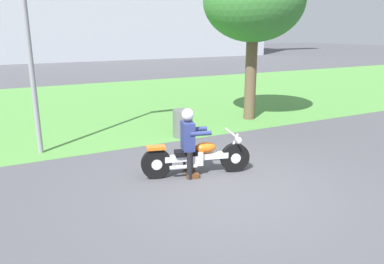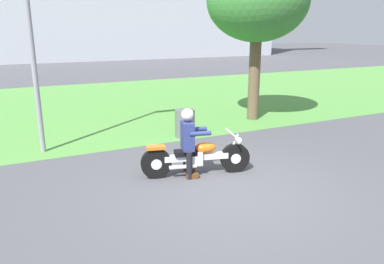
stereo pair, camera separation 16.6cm
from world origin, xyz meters
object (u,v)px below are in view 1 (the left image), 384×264
object	(u,v)px
rider_lead	(189,137)
tree_roadside	(254,2)
motorcycle_lead	(197,157)
trash_can	(183,123)

from	to	relation	value
rider_lead	tree_roadside	size ratio (longest dim) A/B	0.28
rider_lead	tree_roadside	bearing A→B (deg)	55.33
rider_lead	tree_roadside	xyz separation A→B (m)	(4.01, 3.51, 2.87)
motorcycle_lead	tree_roadside	bearing A→B (deg)	56.87
rider_lead	trash_can	distance (m)	2.84
rider_lead	trash_can	xyz separation A→B (m)	(1.12, 2.58, -0.43)
tree_roadside	motorcycle_lead	bearing A→B (deg)	-137.29
trash_can	tree_roadside	bearing A→B (deg)	17.84
motorcycle_lead	tree_roadside	world-z (taller)	tree_roadside
tree_roadside	trash_can	xyz separation A→B (m)	(-2.89, -0.93, -3.30)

